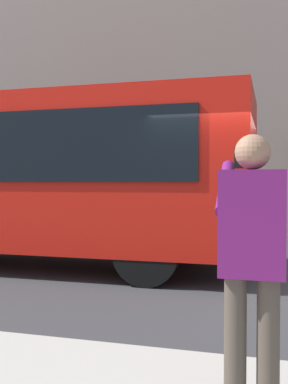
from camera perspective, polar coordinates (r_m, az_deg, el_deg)
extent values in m
plane|color=#38383A|center=(7.39, 12.00, -10.85)|extent=(60.00, 60.00, 0.00)
cube|color=gray|center=(14.70, 13.99, 18.90)|extent=(28.00, 0.80, 12.00)
cube|color=red|center=(8.96, -16.55, 2.21)|extent=(9.00, 2.50, 2.60)
cylinder|color=black|center=(8.92, 4.11, -5.46)|extent=(1.00, 0.28, 1.00)
cylinder|color=black|center=(6.80, 0.31, -7.61)|extent=(1.00, 0.28, 1.00)
cylinder|color=#4C4238|center=(3.05, 15.29, -17.83)|extent=(0.14, 0.14, 0.82)
cylinder|color=#4C4238|center=(3.06, 11.35, -17.75)|extent=(0.14, 0.14, 0.82)
cube|color=#6B1960|center=(2.90, 13.40, -3.83)|extent=(0.40, 0.24, 0.66)
sphere|color=#A87A5B|center=(2.89, 13.45, 4.89)|extent=(0.22, 0.22, 0.22)
cylinder|color=#6B1960|center=(3.06, 10.17, 0.58)|extent=(0.09, 0.48, 0.37)
cube|color=black|center=(3.19, 11.87, 4.20)|extent=(0.07, 0.01, 0.14)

